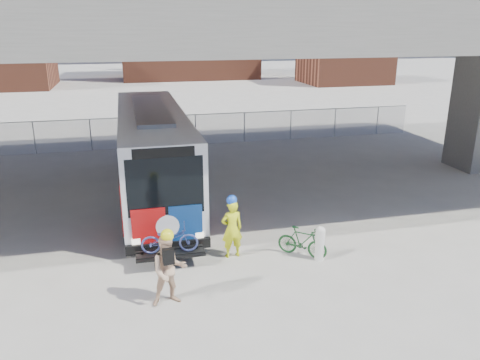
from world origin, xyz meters
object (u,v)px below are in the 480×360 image
object	(u,v)px
bus	(152,145)
cyclist_hivis	(232,227)
bollard	(320,242)
bike_parked	(302,242)
cyclist_tan	(169,269)

from	to	relation	value
bus	cyclist_hivis	size ratio (longest dim) A/B	6.42
bollard	bike_parked	bearing A→B (deg)	141.61
cyclist_tan	bike_parked	bearing A→B (deg)	16.98
cyclist_hivis	cyclist_tan	size ratio (longest dim) A/B	0.97
bus	cyclist_tan	bearing A→B (deg)	-91.33
cyclist_tan	bike_parked	size ratio (longest dim) A/B	1.31
cyclist_tan	bike_parked	distance (m)	4.55
cyclist_hivis	bike_parked	distance (m)	2.22
cyclist_hivis	cyclist_tan	world-z (taller)	cyclist_tan
bus	cyclist_tan	distance (m)	8.55
bus	bike_parked	bearing A→B (deg)	-59.56
cyclist_hivis	bike_parked	xyz separation A→B (m)	(2.10, -0.50, -0.49)
bollard	cyclist_tan	world-z (taller)	cyclist_tan
bus	bollard	size ratio (longest dim) A/B	11.85
bike_parked	cyclist_hivis	bearing A→B (deg)	116.55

